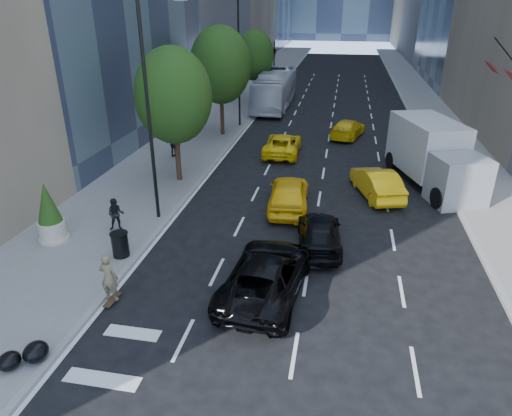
% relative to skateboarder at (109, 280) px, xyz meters
% --- Properties ---
extents(ground, '(160.00, 160.00, 0.00)m').
position_rel_skateboarder_xyz_m(ground, '(5.60, 2.59, -0.90)').
color(ground, black).
rests_on(ground, ground).
extents(sidewalk_left, '(6.00, 120.00, 0.15)m').
position_rel_skateboarder_xyz_m(sidewalk_left, '(-3.40, 32.59, -0.83)').
color(sidewalk_left, slate).
rests_on(sidewalk_left, ground).
extents(sidewalk_right, '(4.00, 120.00, 0.15)m').
position_rel_skateboarder_xyz_m(sidewalk_right, '(15.60, 32.59, -0.83)').
color(sidewalk_right, slate).
rests_on(sidewalk_right, ground).
extents(lamp_near, '(2.13, 0.22, 10.00)m').
position_rel_skateboarder_xyz_m(lamp_near, '(-0.72, 6.59, 4.91)').
color(lamp_near, black).
rests_on(lamp_near, sidewalk_left).
extents(lamp_far, '(2.13, 0.22, 10.00)m').
position_rel_skateboarder_xyz_m(lamp_far, '(-0.72, 24.59, 4.91)').
color(lamp_far, black).
rests_on(lamp_far, sidewalk_left).
extents(tree_near, '(4.20, 4.20, 7.46)m').
position_rel_skateboarder_xyz_m(tree_near, '(-1.60, 11.59, 4.07)').
color(tree_near, black).
rests_on(tree_near, sidewalk_left).
extents(tree_mid, '(4.50, 4.50, 7.99)m').
position_rel_skateboarder_xyz_m(tree_mid, '(-1.60, 21.59, 4.41)').
color(tree_mid, black).
rests_on(tree_mid, sidewalk_left).
extents(tree_far, '(3.90, 3.90, 6.92)m').
position_rel_skateboarder_xyz_m(tree_far, '(-1.60, 34.59, 3.72)').
color(tree_far, black).
rests_on(tree_far, sidewalk_left).
extents(traffic_signal, '(2.48, 0.53, 5.20)m').
position_rel_skateboarder_xyz_m(traffic_signal, '(-0.80, 42.59, 3.33)').
color(traffic_signal, black).
rests_on(traffic_signal, sidewalk_left).
extents(skateboarder, '(0.67, 0.45, 1.81)m').
position_rel_skateboarder_xyz_m(skateboarder, '(0.00, 0.00, 0.00)').
color(skateboarder, olive).
rests_on(skateboarder, ground).
extents(black_sedan_lincoln, '(3.12, 5.81, 1.55)m').
position_rel_skateboarder_xyz_m(black_sedan_lincoln, '(5.24, 1.59, -0.13)').
color(black_sedan_lincoln, black).
rests_on(black_sedan_lincoln, ground).
extents(black_sedan_mercedes, '(2.22, 4.63, 1.30)m').
position_rel_skateboarder_xyz_m(black_sedan_mercedes, '(6.89, 5.32, -0.25)').
color(black_sedan_mercedes, black).
rests_on(black_sedan_mercedes, ground).
extents(taxi_a, '(2.25, 4.93, 1.64)m').
position_rel_skateboarder_xyz_m(taxi_a, '(5.11, 9.09, -0.09)').
color(taxi_a, yellow).
rests_on(taxi_a, ground).
extents(taxi_b, '(2.88, 4.86, 1.51)m').
position_rel_skateboarder_xyz_m(taxi_b, '(9.57, 11.59, -0.15)').
color(taxi_b, yellow).
rests_on(taxi_b, ground).
extents(taxi_c, '(2.39, 5.03, 1.39)m').
position_rel_skateboarder_xyz_m(taxi_c, '(3.60, 17.92, -0.21)').
color(taxi_c, yellow).
rests_on(taxi_c, ground).
extents(taxi_d, '(3.05, 4.97, 1.34)m').
position_rel_skateboarder_xyz_m(taxi_d, '(7.97, 23.09, -0.23)').
color(taxi_d, yellow).
rests_on(taxi_d, ground).
extents(city_bus, '(2.88, 12.20, 3.40)m').
position_rel_skateboarder_xyz_m(city_bus, '(0.80, 32.93, 0.79)').
color(city_bus, white).
rests_on(city_bus, ground).
extents(box_truck, '(4.80, 7.82, 3.52)m').
position_rel_skateboarder_xyz_m(box_truck, '(12.70, 13.91, 0.89)').
color(box_truck, '#BABABA').
rests_on(box_truck, ground).
extents(pedestrian_a, '(0.90, 0.80, 1.53)m').
position_rel_skateboarder_xyz_m(pedestrian_a, '(-2.21, 4.95, 0.01)').
color(pedestrian_a, black).
rests_on(pedestrian_a, sidewalk_left).
extents(pedestrian_b, '(1.13, 0.74, 1.79)m').
position_rel_skateboarder_xyz_m(pedestrian_b, '(-3.31, 15.48, 0.14)').
color(pedestrian_b, black).
rests_on(pedestrian_b, sidewalk_left).
extents(trash_can, '(0.67, 0.67, 1.00)m').
position_rel_skateboarder_xyz_m(trash_can, '(-1.00, 2.81, -0.25)').
color(trash_can, black).
rests_on(trash_can, sidewalk_left).
extents(planter_shrub, '(1.12, 1.12, 2.68)m').
position_rel_skateboarder_xyz_m(planter_shrub, '(-4.51, 3.54, 0.52)').
color(planter_shrub, beige).
rests_on(planter_shrub, sidewalk_left).
extents(garbage_bags, '(1.20, 1.15, 0.59)m').
position_rel_skateboarder_xyz_m(garbage_bags, '(-0.95, -3.37, -0.47)').
color(garbage_bags, black).
rests_on(garbage_bags, sidewalk_left).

